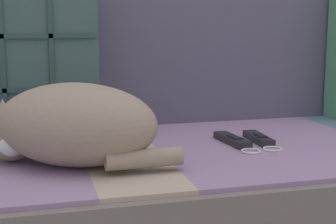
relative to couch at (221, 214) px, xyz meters
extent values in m
cube|color=#6B605B|center=(0.00, 0.00, 0.10)|extent=(1.98, 0.78, 0.20)
cube|color=gray|center=(-0.47, -0.02, 0.20)|extent=(0.19, 0.70, 0.01)
cube|color=tan|center=(-0.28, -0.02, 0.20)|extent=(0.19, 0.70, 0.01)
cube|color=gray|center=(-0.09, -0.02, 0.20)|extent=(0.19, 0.70, 0.01)
cube|color=gray|center=(0.09, -0.02, 0.20)|extent=(0.19, 0.70, 0.01)
cube|color=gray|center=(0.28, -0.02, 0.20)|extent=(0.19, 0.70, 0.01)
cube|color=#514C60|center=(0.00, 0.33, 0.48)|extent=(1.98, 0.14, 0.55)
cube|color=#38514C|center=(-0.49, 0.19, 0.41)|extent=(0.37, 0.13, 0.42)
cube|color=#28423D|center=(-0.49, 0.12, 0.35)|extent=(0.35, 0.01, 0.01)
cube|color=#28423D|center=(-0.55, 0.12, 0.41)|extent=(0.01, 0.01, 0.40)
cube|color=#28423D|center=(-0.49, 0.12, 0.48)|extent=(0.35, 0.01, 0.01)
cube|color=#28423D|center=(-0.43, 0.12, 0.41)|extent=(0.01, 0.01, 0.40)
ellipsoid|color=gray|center=(-0.40, -0.13, 0.30)|extent=(0.42, 0.36, 0.18)
sphere|color=gray|center=(-0.54, -0.06, 0.27)|extent=(0.12, 0.12, 0.12)
sphere|color=white|center=(-0.54, -0.10, 0.26)|extent=(0.06, 0.06, 0.06)
ellipsoid|color=white|center=(-0.45, -0.17, 0.27)|extent=(0.11, 0.05, 0.08)
cylinder|color=gray|center=(-0.27, -0.23, 0.24)|extent=(0.17, 0.05, 0.04)
cone|color=gray|center=(-0.55, -0.09, 0.33)|extent=(0.04, 0.04, 0.04)
cone|color=gray|center=(-0.52, -0.04, 0.33)|extent=(0.04, 0.04, 0.04)
cube|color=black|center=(0.09, -0.03, 0.21)|extent=(0.04, 0.14, 0.02)
cube|color=black|center=(0.09, -0.04, 0.22)|extent=(0.02, 0.05, 0.00)
cube|color=black|center=(0.09, 0.04, 0.21)|extent=(0.03, 0.01, 0.02)
torus|color=silver|center=(0.09, -0.12, 0.21)|extent=(0.05, 0.05, 0.01)
cube|color=black|center=(0.01, -0.03, 0.21)|extent=(0.05, 0.15, 0.02)
cube|color=black|center=(0.02, -0.04, 0.22)|extent=(0.02, 0.05, 0.00)
cube|color=black|center=(0.01, 0.04, 0.21)|extent=(0.03, 0.01, 0.02)
torus|color=silver|center=(0.02, -0.13, 0.21)|extent=(0.05, 0.05, 0.01)
camera|label=1|loc=(-0.49, -1.25, 0.52)|focal=55.00mm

